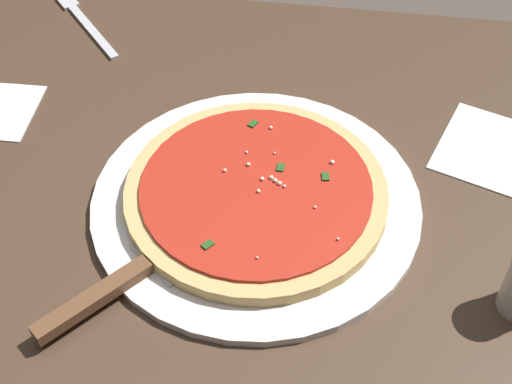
% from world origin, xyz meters
% --- Properties ---
extents(restaurant_table, '(1.06, 0.74, 0.73)m').
position_xyz_m(restaurant_table, '(0.00, 0.00, 0.59)').
color(restaurant_table, black).
rests_on(restaurant_table, ground_plane).
extents(serving_plate, '(0.37, 0.37, 0.01)m').
position_xyz_m(serving_plate, '(0.02, -0.04, 0.74)').
color(serving_plate, white).
rests_on(serving_plate, restaurant_table).
extents(pizza, '(0.29, 0.29, 0.02)m').
position_xyz_m(pizza, '(0.02, -0.04, 0.75)').
color(pizza, '#DBB26B').
rests_on(pizza, serving_plate).
extents(pizza_server, '(0.18, 0.20, 0.01)m').
position_xyz_m(pizza_server, '(-0.09, -0.17, 0.75)').
color(pizza_server, silver).
rests_on(pizza_server, serving_plate).
extents(napkin_loose_left, '(0.17, 0.17, 0.00)m').
position_xyz_m(napkin_loose_left, '(0.29, 0.08, 0.73)').
color(napkin_loose_left, white).
rests_on(napkin_loose_left, restaurant_table).
extents(fork, '(0.14, 0.15, 0.00)m').
position_xyz_m(fork, '(-0.28, 0.28, 0.73)').
color(fork, silver).
rests_on(fork, restaurant_table).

